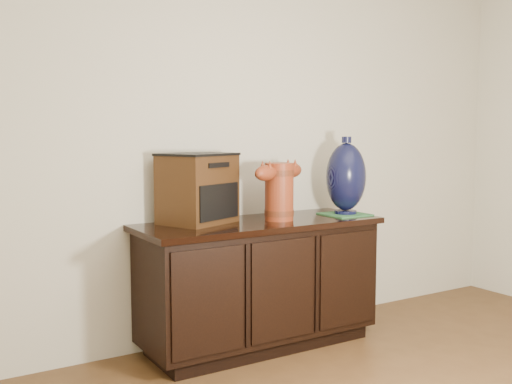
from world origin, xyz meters
TOP-DOWN VIEW (x-y plane):
  - sideboard at (0.00, 2.23)m, footprint 1.46×0.56m
  - terracotta_vessel at (0.12, 2.19)m, footprint 0.47×0.27m
  - tv_radio at (-0.34, 2.35)m, footprint 0.49×0.45m
  - green_mat at (0.60, 2.17)m, footprint 0.26×0.26m
  - lamp_base at (0.61, 2.17)m, footprint 0.25×0.25m
  - spray_can at (-0.29, 2.43)m, footprint 0.06×0.06m

SIDE VIEW (x-z plane):
  - sideboard at x=0.00m, z-range 0.01..0.76m
  - green_mat at x=0.60m, z-range 0.76..0.76m
  - spray_can at x=-0.29m, z-range 0.75..0.93m
  - terracotta_vessel at x=0.12m, z-range 0.78..1.12m
  - tv_radio at x=-0.34m, z-range 0.75..1.16m
  - lamp_base at x=0.61m, z-range 0.75..1.24m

